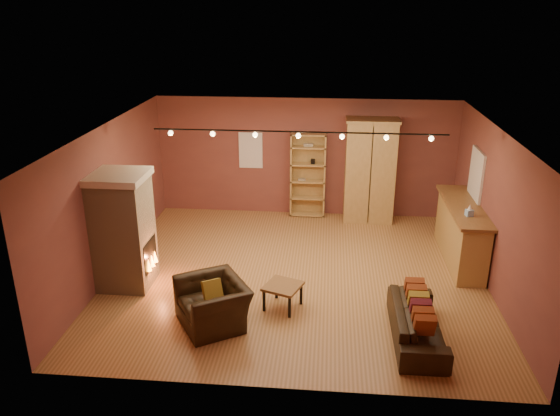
# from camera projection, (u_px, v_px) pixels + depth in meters

# --- Properties ---
(floor) EXTENTS (7.00, 7.00, 0.00)m
(floor) POSITION_uv_depth(u_px,v_px,m) (296.00, 275.00, 10.36)
(floor) COLOR olive
(floor) RESTS_ON ground
(ceiling) EXTENTS (7.00, 7.00, 0.00)m
(ceiling) POSITION_uv_depth(u_px,v_px,m) (298.00, 130.00, 9.36)
(ceiling) COLOR brown
(ceiling) RESTS_ON back_wall
(back_wall) EXTENTS (7.00, 0.02, 2.80)m
(back_wall) POSITION_uv_depth(u_px,v_px,m) (305.00, 158.00, 12.88)
(back_wall) COLOR brown
(back_wall) RESTS_ON floor
(left_wall) EXTENTS (0.02, 6.50, 2.80)m
(left_wall) POSITION_uv_depth(u_px,v_px,m) (110.00, 200.00, 10.16)
(left_wall) COLOR brown
(left_wall) RESTS_ON floor
(right_wall) EXTENTS (0.02, 6.50, 2.80)m
(right_wall) POSITION_uv_depth(u_px,v_px,m) (496.00, 212.00, 9.56)
(right_wall) COLOR brown
(right_wall) RESTS_ON floor
(fireplace) EXTENTS (1.01, 0.98, 2.12)m
(fireplace) POSITION_uv_depth(u_px,v_px,m) (124.00, 230.00, 9.68)
(fireplace) COLOR tan
(fireplace) RESTS_ON floor
(back_window) EXTENTS (0.56, 0.04, 0.86)m
(back_window) POSITION_uv_depth(u_px,v_px,m) (251.00, 150.00, 12.92)
(back_window) COLOR white
(back_window) RESTS_ON back_wall
(bookcase) EXTENTS (0.83, 0.32, 2.02)m
(bookcase) POSITION_uv_depth(u_px,v_px,m) (308.00, 174.00, 12.91)
(bookcase) COLOR tan
(bookcase) RESTS_ON floor
(armoire) EXTENTS (1.19, 0.68, 2.42)m
(armoire) POSITION_uv_depth(u_px,v_px,m) (370.00, 171.00, 12.53)
(armoire) COLOR tan
(armoire) RESTS_ON floor
(bar_counter) EXTENTS (0.65, 2.45, 1.17)m
(bar_counter) POSITION_uv_depth(u_px,v_px,m) (461.00, 232.00, 10.76)
(bar_counter) COLOR tan
(bar_counter) RESTS_ON floor
(tissue_box) EXTENTS (0.16, 0.16, 0.23)m
(tissue_box) POSITION_uv_depth(u_px,v_px,m) (469.00, 211.00, 9.99)
(tissue_box) COLOR #86AED7
(tissue_box) RESTS_ON bar_counter
(right_window) EXTENTS (0.05, 0.90, 1.00)m
(right_window) POSITION_uv_depth(u_px,v_px,m) (476.00, 175.00, 10.78)
(right_window) COLOR white
(right_window) RESTS_ON right_wall
(loveseat) EXTENTS (0.54, 1.85, 0.77)m
(loveseat) POSITION_uv_depth(u_px,v_px,m) (418.00, 317.00, 8.29)
(loveseat) COLOR black
(loveseat) RESTS_ON floor
(armchair) EXTENTS (1.21, 1.33, 0.98)m
(armchair) POSITION_uv_depth(u_px,v_px,m) (213.00, 297.00, 8.64)
(armchair) COLOR black
(armchair) RESTS_ON floor
(coffee_table) EXTENTS (0.73, 0.73, 0.43)m
(coffee_table) POSITION_uv_depth(u_px,v_px,m) (283.00, 288.00, 9.14)
(coffee_table) COLOR brown
(coffee_table) RESTS_ON floor
(track_rail) EXTENTS (5.20, 0.09, 0.13)m
(track_rail) POSITION_uv_depth(u_px,v_px,m) (298.00, 134.00, 9.59)
(track_rail) COLOR black
(track_rail) RESTS_ON ceiling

